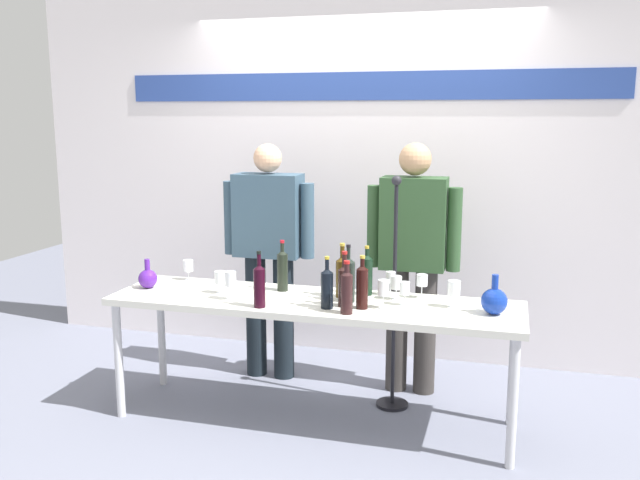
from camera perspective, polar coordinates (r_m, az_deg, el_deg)
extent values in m
plane|color=slate|center=(4.22, -0.57, -14.82)|extent=(10.00, 10.00, 0.00)
cube|color=white|center=(5.07, 3.51, 7.05)|extent=(5.19, 0.10, 3.00)
cube|color=#2C4897|center=(5.01, 3.43, 12.75)|extent=(3.63, 0.01, 0.20)
cube|color=silver|center=(3.96, -0.59, -5.32)|extent=(2.39, 0.62, 0.04)
cylinder|color=silver|center=(4.30, -16.50, -9.67)|extent=(0.05, 0.05, 0.70)
cylinder|color=silver|center=(3.70, 15.84, -13.05)|extent=(0.05, 0.05, 0.70)
cylinder|color=silver|center=(4.73, -13.13, -7.68)|extent=(0.05, 0.05, 0.70)
cylinder|color=silver|center=(4.18, 15.85, -10.24)|extent=(0.05, 0.05, 0.70)
sphere|color=#501F92|center=(4.34, -14.22, -3.17)|extent=(0.12, 0.12, 0.12)
cylinder|color=#501F92|center=(4.32, -14.27, -2.05)|extent=(0.03, 0.03, 0.08)
sphere|color=#133299|center=(3.78, 14.38, -5.00)|extent=(0.14, 0.14, 0.14)
cylinder|color=#133299|center=(3.75, 14.45, -3.46)|extent=(0.04, 0.04, 0.09)
cylinder|color=black|center=(4.78, -5.37, -6.28)|extent=(0.14, 0.14, 0.86)
cylinder|color=black|center=(4.71, -3.06, -6.49)|extent=(0.14, 0.14, 0.86)
cube|color=#354E60|center=(4.59, -4.34, 2.08)|extent=(0.45, 0.22, 0.56)
cylinder|color=#354E60|center=(4.70, -7.49, 1.87)|extent=(0.09, 0.09, 0.50)
cylinder|color=#354E60|center=(4.51, -1.06, 1.60)|extent=(0.09, 0.09, 0.50)
sphere|color=#E0AB84|center=(4.55, -4.41, 6.86)|extent=(0.19, 0.19, 0.19)
cylinder|color=#36322F|center=(4.54, 6.46, -7.41)|extent=(0.14, 0.14, 0.83)
cylinder|color=#36322F|center=(4.51, 8.79, -7.56)|extent=(0.14, 0.14, 0.83)
cube|color=#2B4B2A|center=(4.36, 7.85, 1.39)|extent=(0.41, 0.22, 0.59)
cylinder|color=#2B4B2A|center=(4.41, 4.54, 1.17)|extent=(0.09, 0.09, 0.53)
cylinder|color=#2B4B2A|center=(4.34, 11.18, 0.85)|extent=(0.09, 0.09, 0.53)
sphere|color=tan|center=(4.31, 7.98, 6.73)|extent=(0.20, 0.20, 0.20)
cylinder|color=black|center=(4.14, -3.16, -2.73)|extent=(0.07, 0.07, 0.23)
cone|color=black|center=(4.11, -3.18, -1.03)|extent=(0.07, 0.07, 0.03)
cylinder|color=black|center=(4.11, -3.18, -0.72)|extent=(0.02, 0.02, 0.07)
cylinder|color=red|center=(4.10, -3.18, -0.13)|extent=(0.03, 0.03, 0.02)
cylinder|color=black|center=(3.90, 2.38, -3.53)|extent=(0.08, 0.08, 0.23)
cone|color=black|center=(3.87, 2.40, -1.67)|extent=(0.08, 0.08, 0.03)
cylinder|color=black|center=(3.86, 2.40, -1.25)|extent=(0.02, 0.02, 0.08)
cylinder|color=black|center=(3.85, 2.40, -0.51)|extent=(0.03, 0.03, 0.02)
cylinder|color=black|center=(3.76, 3.54, -4.11)|extent=(0.07, 0.07, 0.22)
cone|color=black|center=(3.74, 3.57, -2.28)|extent=(0.07, 0.07, 0.03)
cylinder|color=black|center=(3.73, 3.57, -2.00)|extent=(0.02, 0.02, 0.06)
cylinder|color=gold|center=(3.72, 3.58, -1.42)|extent=(0.03, 0.03, 0.02)
cylinder|color=black|center=(3.67, 2.24, -4.57)|extent=(0.07, 0.07, 0.21)
cone|color=black|center=(3.64, 2.25, -2.77)|extent=(0.07, 0.07, 0.03)
cylinder|color=black|center=(3.63, 2.26, -2.47)|extent=(0.03, 0.03, 0.06)
cylinder|color=red|center=(3.62, 2.26, -1.88)|extent=(0.03, 0.03, 0.02)
cylinder|color=black|center=(3.77, 0.59, -4.25)|extent=(0.07, 0.07, 0.20)
cone|color=black|center=(3.74, 0.59, -2.58)|extent=(0.07, 0.07, 0.03)
cylinder|color=black|center=(3.73, 0.59, -2.19)|extent=(0.02, 0.02, 0.08)
cylinder|color=gold|center=(3.72, 0.59, -1.50)|extent=(0.03, 0.03, 0.02)
cylinder|color=#442F0A|center=(3.99, 1.87, -3.28)|extent=(0.08, 0.08, 0.22)
cone|color=#442F0A|center=(3.97, 1.88, -1.57)|extent=(0.08, 0.08, 0.03)
cylinder|color=#442F0A|center=(3.96, 1.88, -1.13)|extent=(0.03, 0.03, 0.09)
cylinder|color=gold|center=(3.95, 1.89, -0.38)|extent=(0.03, 0.03, 0.02)
cylinder|color=black|center=(4.05, 3.92, -3.08)|extent=(0.07, 0.07, 0.22)
cone|color=black|center=(4.03, 3.94, -1.39)|extent=(0.07, 0.07, 0.03)
cylinder|color=black|center=(4.02, 3.94, -1.14)|extent=(0.02, 0.02, 0.06)
cylinder|color=gold|center=(4.01, 3.95, -0.61)|extent=(0.03, 0.03, 0.02)
cylinder|color=black|center=(3.81, 2.05, -4.04)|extent=(0.07, 0.07, 0.21)
cone|color=black|center=(3.78, 2.06, -2.33)|extent=(0.07, 0.07, 0.03)
cylinder|color=black|center=(3.77, 2.06, -1.85)|extent=(0.03, 0.03, 0.09)
cylinder|color=#B01D1B|center=(3.76, 2.07, -1.08)|extent=(0.03, 0.03, 0.02)
cylinder|color=black|center=(3.80, -5.09, -4.03)|extent=(0.07, 0.07, 0.22)
cone|color=black|center=(3.77, -5.12, -2.25)|extent=(0.07, 0.07, 0.03)
cylinder|color=black|center=(3.76, -5.13, -1.80)|extent=(0.02, 0.02, 0.08)
cylinder|color=black|center=(3.75, -5.14, -1.05)|extent=(0.03, 0.03, 0.02)
cylinder|color=white|center=(4.14, -8.33, -4.41)|extent=(0.05, 0.05, 0.00)
cylinder|color=white|center=(4.14, -8.34, -4.00)|extent=(0.01, 0.01, 0.06)
cylinder|color=white|center=(4.12, -8.36, -3.11)|extent=(0.07, 0.07, 0.07)
cylinder|color=white|center=(3.99, -7.46, -4.95)|extent=(0.06, 0.06, 0.00)
cylinder|color=white|center=(3.98, -7.47, -4.38)|extent=(0.01, 0.01, 0.08)
cylinder|color=white|center=(3.96, -7.50, -3.23)|extent=(0.07, 0.07, 0.09)
cylinder|color=white|center=(4.50, -10.94, -3.29)|extent=(0.06, 0.06, 0.00)
cylinder|color=white|center=(4.50, -10.95, -2.93)|extent=(0.01, 0.01, 0.06)
cylinder|color=white|center=(4.48, -10.98, -2.12)|extent=(0.06, 0.06, 0.07)
cylinder|color=white|center=(3.99, 6.39, -4.95)|extent=(0.06, 0.06, 0.00)
cylinder|color=white|center=(3.98, 6.40, -4.52)|extent=(0.01, 0.01, 0.06)
cylinder|color=white|center=(3.96, 6.42, -3.56)|extent=(0.06, 0.06, 0.08)
cylinder|color=white|center=(3.88, 7.07, -5.42)|extent=(0.06, 0.06, 0.00)
cylinder|color=white|center=(3.87, 7.09, -4.98)|extent=(0.01, 0.01, 0.06)
cylinder|color=white|center=(3.85, 7.11, -4.03)|extent=(0.06, 0.06, 0.07)
cylinder|color=white|center=(3.81, 5.32, -5.68)|extent=(0.05, 0.05, 0.00)
cylinder|color=white|center=(3.80, 5.33, -5.15)|extent=(0.01, 0.01, 0.07)
cylinder|color=white|center=(3.78, 5.35, -4.00)|extent=(0.06, 0.06, 0.09)
cylinder|color=white|center=(4.04, 8.50, -4.79)|extent=(0.05, 0.05, 0.00)
cylinder|color=white|center=(4.03, 8.51, -4.29)|extent=(0.01, 0.01, 0.07)
cylinder|color=white|center=(4.02, 8.54, -3.34)|extent=(0.06, 0.06, 0.07)
cylinder|color=white|center=(4.08, 5.91, -4.61)|extent=(0.06, 0.06, 0.00)
cylinder|color=white|center=(4.07, 5.92, -4.07)|extent=(0.01, 0.01, 0.08)
cylinder|color=white|center=(4.05, 5.94, -3.10)|extent=(0.06, 0.06, 0.07)
cylinder|color=white|center=(3.88, 11.10, -5.55)|extent=(0.06, 0.06, 0.00)
cylinder|color=white|center=(3.87, 11.12, -5.04)|extent=(0.01, 0.01, 0.07)
cylinder|color=white|center=(3.85, 11.16, -3.96)|extent=(0.07, 0.07, 0.08)
cylinder|color=black|center=(4.42, 6.05, -13.50)|extent=(0.20, 0.20, 0.02)
cylinder|color=black|center=(4.19, 6.23, -4.92)|extent=(0.02, 0.02, 1.39)
sphere|color=#232328|center=(4.06, 6.43, 4.98)|extent=(0.06, 0.06, 0.06)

